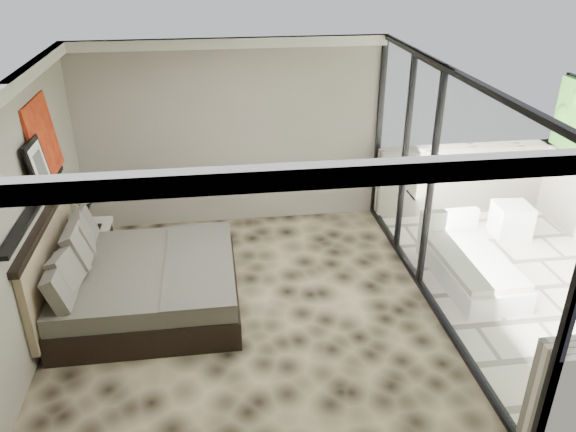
{
  "coord_description": "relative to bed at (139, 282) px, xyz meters",
  "views": [
    {
      "loc": [
        -0.28,
        -5.53,
        4.02
      ],
      "look_at": [
        0.55,
        0.4,
        1.05
      ],
      "focal_mm": 35.0,
      "sensor_mm": 36.0,
      "label": 1
    }
  ],
  "objects": [
    {
      "name": "floor",
      "position": [
        1.25,
        -0.28,
        -0.35
      ],
      "size": [
        5.0,
        5.0,
        0.0
      ],
      "primitive_type": "plane",
      "color": "black",
      "rests_on": "ground"
    },
    {
      "name": "ceiling",
      "position": [
        1.25,
        -0.28,
        2.44
      ],
      "size": [
        4.5,
        5.0,
        0.02
      ],
      "primitive_type": "cube",
      "color": "silver",
      "rests_on": "back_wall"
    },
    {
      "name": "back_wall",
      "position": [
        1.25,
        2.21,
        1.05
      ],
      "size": [
        4.5,
        0.02,
        2.8
      ],
      "primitive_type": "cube",
      "color": "gray",
      "rests_on": "floor"
    },
    {
      "name": "left_wall",
      "position": [
        -0.99,
        -0.28,
        1.05
      ],
      "size": [
        0.02,
        5.0,
        2.8
      ],
      "primitive_type": "cube",
      "color": "gray",
      "rests_on": "floor"
    },
    {
      "name": "glass_wall",
      "position": [
        3.5,
        -0.28,
        1.05
      ],
      "size": [
        0.08,
        5.0,
        2.8
      ],
      "primitive_type": "cube",
      "color": "white",
      "rests_on": "floor"
    },
    {
      "name": "terrace_slab",
      "position": [
        5.0,
        -0.28,
        -0.41
      ],
      "size": [
        3.0,
        5.0,
        0.12
      ],
      "primitive_type": "cube",
      "color": "beige",
      "rests_on": "ground"
    },
    {
      "name": "picture_ledge",
      "position": [
        -0.93,
        -0.18,
        1.15
      ],
      "size": [
        0.12,
        2.2,
        0.05
      ],
      "primitive_type": "cube",
      "color": "black",
      "rests_on": "left_wall"
    },
    {
      "name": "bed",
      "position": [
        0.0,
        0.0,
        0.0
      ],
      "size": [
        2.14,
        2.07,
        1.18
      ],
      "color": "black",
      "rests_on": "floor"
    },
    {
      "name": "nightstand",
      "position": [
        -0.74,
        1.28,
        -0.11
      ],
      "size": [
        0.59,
        0.59,
        0.48
      ],
      "primitive_type": "cube",
      "rotation": [
        0.0,
        0.0,
        0.25
      ],
      "color": "black",
      "rests_on": "floor"
    },
    {
      "name": "table_lamp",
      "position": [
        -0.77,
        1.25,
        0.58
      ],
      "size": [
        0.35,
        0.35,
        0.64
      ],
      "color": "black",
      "rests_on": "nightstand"
    },
    {
      "name": "abstract_canvas",
      "position": [
        -0.94,
        0.61,
        1.63
      ],
      "size": [
        0.13,
        0.9,
        0.9
      ],
      "primitive_type": "cube",
      "rotation": [
        0.0,
        -0.1,
        0.0
      ],
      "color": "#C36010",
      "rests_on": "picture_ledge"
    },
    {
      "name": "framed_print",
      "position": [
        -0.89,
        0.09,
        1.48
      ],
      "size": [
        0.11,
        0.5,
        0.6
      ],
      "primitive_type": "cube",
      "rotation": [
        0.0,
        -0.14,
        0.0
      ],
      "color": "black",
      "rests_on": "picture_ledge"
    },
    {
      "name": "ottoman",
      "position": [
        5.31,
        1.12,
        -0.1
      ],
      "size": [
        0.53,
        0.53,
        0.5
      ],
      "primitive_type": "cube",
      "rotation": [
        0.0,
        0.0,
        -0.08
      ],
      "color": "white",
      "rests_on": "terrace_slab"
    },
    {
      "name": "lounger",
      "position": [
        4.18,
        0.06,
        -0.15
      ],
      "size": [
        0.88,
        1.69,
        0.65
      ],
      "rotation": [
        0.0,
        0.0,
        0.03
      ],
      "color": "white",
      "rests_on": "terrace_slab"
    }
  ]
}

